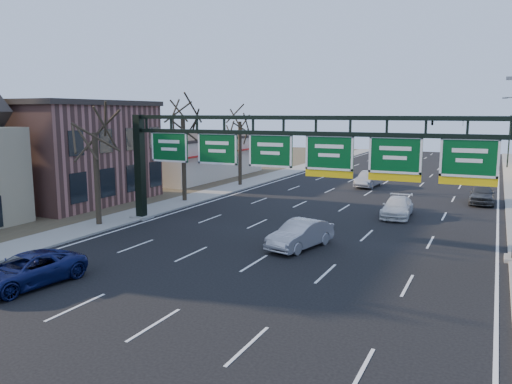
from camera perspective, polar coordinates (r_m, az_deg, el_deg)
The scene contains 16 objects.
ground at distance 23.13m, azimuth -2.40°, elevation -9.45°, with size 160.00×160.00×0.00m, color black.
sidewalk_left at distance 46.22m, azimuth -4.70°, elevation -0.03°, with size 3.00×120.00×0.12m, color gray.
dirt_strip_left at distance 53.40m, azimuth -16.06°, elevation 0.84°, with size 21.00×120.00×0.06m, color #473D2B.
lane_markings at distance 41.32m, azimuth 10.80°, elevation -1.32°, with size 21.60×120.00×0.01m, color white.
sign_gantry at distance 29.29m, azimuth 5.24°, elevation 3.72°, with size 24.60×1.20×7.20m.
brick_block at distance 44.11m, azimuth -20.68°, elevation 4.35°, with size 10.40×12.40×8.30m.
cream_strip at distance 58.09m, azimuth -7.62°, elevation 4.07°, with size 10.90×18.40×4.70m.
tree_gantry at distance 33.60m, azimuth -18.06°, elevation 8.24°, with size 3.60×3.60×8.48m.
tree_mid at distance 41.42m, azimuth -8.39°, elevation 9.68°, with size 3.60×3.60×9.24m.
tree_far at distance 50.02m, azimuth -1.87°, elevation 9.23°, with size 3.60×3.60×8.86m.
traffic_signal_mast at distance 74.49m, azimuth 22.33°, elevation 6.98°, with size 10.16×0.54×7.00m.
car_blue_suv at distance 23.66m, azimuth -24.73°, elevation -8.12°, with size 2.29×4.97×1.38m, color #121950.
car_silver_sedan at distance 27.46m, azimuth 5.09°, elevation -4.85°, with size 1.60×4.58×1.51m, color #A09FA3.
car_white_wagon at distance 36.87m, azimuth 15.84°, elevation -1.68°, with size 1.93×4.75×1.38m, color silver.
car_grey_far at distance 44.57m, azimuth 24.41°, elevation -0.20°, with size 1.87×4.66×1.59m, color #393B3D.
car_silver_distant at distance 51.02m, azimuth 12.80°, elevation 1.45°, with size 1.64×4.70×1.55m, color #A2A1A6.
Camera 1 is at (10.39, -19.32, 7.35)m, focal length 35.00 mm.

